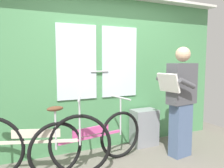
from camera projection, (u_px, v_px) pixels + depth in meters
train_door_wall at (109, 69)px, 3.58m from camera, size 4.07×0.28×2.39m
bicycle_near_door at (91, 140)px, 2.95m from camera, size 1.61×0.46×0.88m
bicycle_leaning_behind at (36, 145)px, 2.66m from camera, size 1.69×0.68×0.97m
passenger_reading_newspaper at (181, 100)px, 3.23m from camera, size 0.59×0.50×1.58m
trash_bin_by_wall at (144, 127)px, 3.71m from camera, size 0.41×0.28×0.59m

